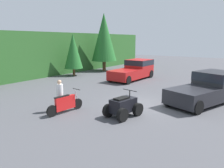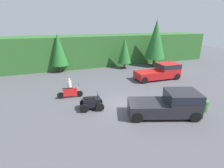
% 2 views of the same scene
% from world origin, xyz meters
% --- Properties ---
extents(ground_plane, '(80.00, 80.00, 0.00)m').
position_xyz_m(ground_plane, '(0.00, 0.00, 0.00)').
color(ground_plane, '#4C4C51').
extents(hillside_backdrop, '(44.00, 6.00, 4.71)m').
position_xyz_m(hillside_backdrop, '(0.00, 16.00, 2.35)').
color(hillside_backdrop, '#2D6028').
rests_on(hillside_backdrop, ground_plane).
extents(tree_left, '(2.35, 2.35, 5.33)m').
position_xyz_m(tree_left, '(-3.94, 12.77, 3.13)').
color(tree_left, brown).
rests_on(tree_left, ground_plane).
extents(tree_mid_left, '(2.01, 2.01, 4.56)m').
position_xyz_m(tree_mid_left, '(5.47, 11.53, 2.68)').
color(tree_mid_left, brown).
rests_on(tree_mid_left, ground_plane).
extents(tree_mid_right, '(3.14, 3.14, 7.14)m').
position_xyz_m(tree_mid_right, '(10.49, 11.12, 4.20)').
color(tree_mid_right, brown).
rests_on(tree_mid_right, ground_plane).
extents(pickup_truck_red, '(5.53, 2.37, 1.89)m').
position_xyz_m(pickup_truck_red, '(7.55, 5.03, 0.99)').
color(pickup_truck_red, red).
rests_on(pickup_truck_red, ground_plane).
extents(pickup_truck_second, '(5.52, 3.71, 1.89)m').
position_xyz_m(pickup_truck_second, '(2.75, -2.94, 0.99)').
color(pickup_truck_second, '#232328').
rests_on(pickup_truck_second, ground_plane).
extents(dirt_bike, '(2.33, 0.60, 1.19)m').
position_xyz_m(dirt_bike, '(-3.86, 2.93, 0.49)').
color(dirt_bike, black).
rests_on(dirt_bike, ground_plane).
extents(quad_atv, '(2.05, 1.48, 1.31)m').
position_xyz_m(quad_atv, '(-2.53, 0.07, 0.52)').
color(quad_atv, black).
rests_on(quad_atv, ground_plane).
extents(rider_person, '(0.48, 0.48, 1.76)m').
position_xyz_m(rider_person, '(-3.82, 3.38, 0.96)').
color(rider_person, brown).
rests_on(rider_person, ground_plane).
extents(steel_barrel, '(0.58, 0.58, 0.88)m').
position_xyz_m(steel_barrel, '(5.72, -3.36, 0.44)').
color(steel_barrel, '#387A38').
rests_on(steel_barrel, ground_plane).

